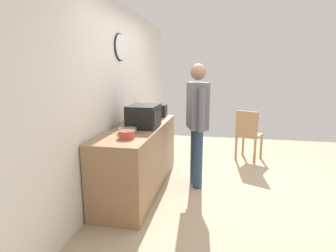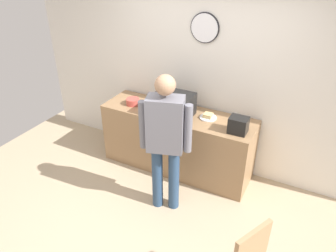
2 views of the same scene
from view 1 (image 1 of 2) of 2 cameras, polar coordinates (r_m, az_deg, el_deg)
The scene contains 12 objects.
ground_plane at distance 4.04m, azimuth 12.35°, elevation -12.56°, with size 6.00×6.00×0.00m, color tan.
back_wall at distance 3.99m, azimuth -10.57°, elevation 6.61°, with size 5.40×0.13×2.60m.
kitchen_counter at distance 3.81m, azimuth -6.05°, elevation -6.66°, with size 2.11×0.62×0.89m, color #93704C.
microwave at distance 3.62m, azimuth -5.18°, elevation 2.13°, with size 0.50×0.39×0.30m.
sandwich_plate at distance 4.10m, azimuth -5.19°, elevation 1.41°, with size 0.22×0.22×0.07m.
salad_bowl at distance 3.05m, azimuth -8.84°, elevation -1.80°, with size 0.19×0.19×0.09m, color #C64C42.
cereal_bowl at distance 3.30m, azimuth -8.66°, elevation -0.99°, with size 0.22×0.22×0.06m, color #4C8E60.
toaster at distance 4.47m, azimuth -1.52°, elevation 3.31°, with size 0.22×0.18×0.20m, color black.
fork_utensil at distance 3.37m, azimuth -12.65°, elevation -1.35°, with size 0.17×0.02×0.01m, color silver.
spoon_utensil at distance 4.42m, azimuth -6.63°, elevation 1.88°, with size 0.17×0.02×0.01m, color silver.
person_standing at distance 3.75m, azimuth 6.26°, elevation 2.03°, with size 0.57×0.35×1.74m.
wooden_chair at distance 5.14m, azimuth 16.78°, elevation -1.42°, with size 0.53×0.53×0.94m.
Camera 1 is at (-3.70, 0.14, 1.63)m, focal length 28.49 mm.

